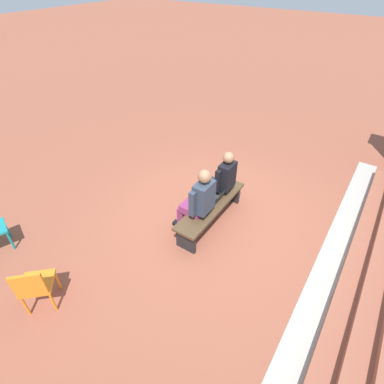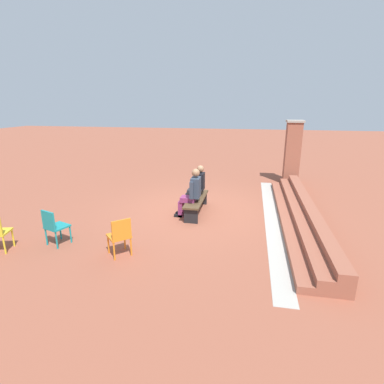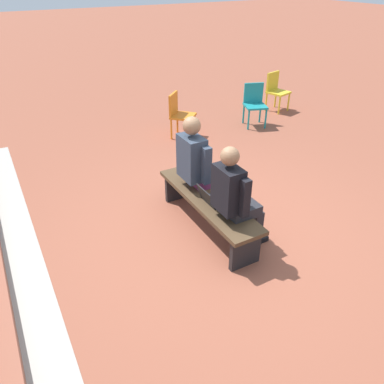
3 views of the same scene
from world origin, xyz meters
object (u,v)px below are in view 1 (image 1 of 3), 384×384
Objects in this scene: person_adult at (198,200)px; plastic_chair_far_right at (35,286)px; bench at (211,208)px; laptop at (215,199)px; person_student at (222,179)px.

person_adult is 1.64× the size of plastic_chair_far_right.
plastic_chair_far_right reaches higher than bench.
plastic_chair_far_right is at bearing -21.89° from person_adult.
laptop is (-0.44, 0.08, -0.23)m from person_adult.
plastic_chair_far_right is at bearing -17.03° from person_student.
person_adult is 2.71m from plastic_chair_far_right.
person_adult is 0.51m from laptop.
person_student is (-0.47, -0.07, 0.35)m from bench.
person_adult reaches higher than person_student.
laptop is (-0.12, 0.01, 0.15)m from bench.
person_student is at bearing -172.01° from bench.
laptop is at bearing 169.60° from person_adult.
bench is 0.50m from person_adult.
plastic_chair_far_right is (2.83, -1.07, 0.13)m from bench.
plastic_chair_far_right is at bearing -20.80° from bench.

